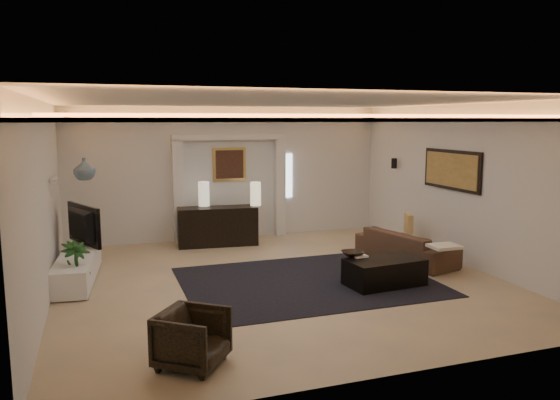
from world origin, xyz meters
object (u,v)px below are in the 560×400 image
object	(u,v)px
armchair	(192,338)
console	(218,227)
coffee_table	(384,273)
sofa	(406,246)

from	to	relation	value
armchair	console	bearing A→B (deg)	22.32
armchair	coffee_table	bearing A→B (deg)	-23.97
coffee_table	armchair	world-z (taller)	armchair
coffee_table	armchair	size ratio (longest dim) A/B	1.78
sofa	armchair	bearing A→B (deg)	109.16
console	sofa	size ratio (longest dim) A/B	0.84
console	armchair	world-z (taller)	console
console	sofa	xyz separation A→B (m)	(3.04, -2.41, -0.11)
coffee_table	sofa	bearing A→B (deg)	41.30
console	coffee_table	world-z (taller)	console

